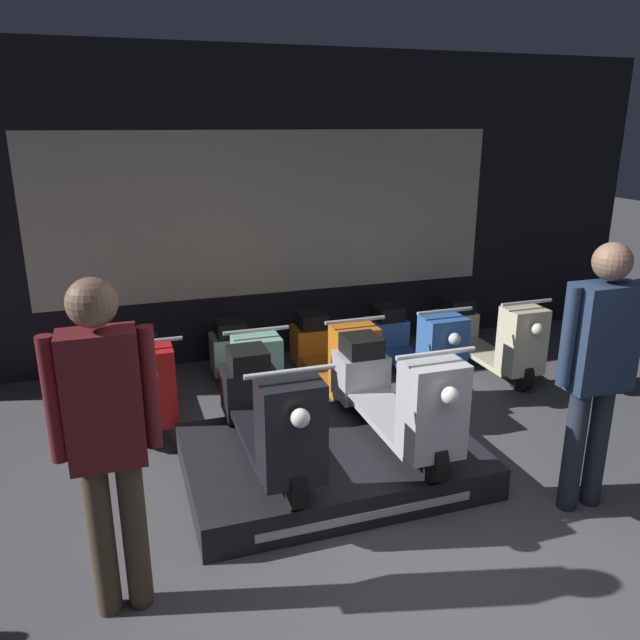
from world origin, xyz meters
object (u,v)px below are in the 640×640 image
at_px(scooter_display_left, 268,412).
at_px(scooter_backrow_4, 487,336).
at_px(scooter_backrow_0, 147,377).
at_px(scooter_backrow_2, 332,355).
at_px(scooter_backrow_3, 413,345).
at_px(scooter_backrow_1, 244,365).
at_px(person_right_browsing, 598,358).
at_px(scooter_display_right, 393,394).
at_px(person_left_browsing, 106,430).

xyz_separation_m(scooter_display_left, scooter_backrow_4, (2.70, 1.48, -0.24)).
bearing_deg(scooter_backrow_0, scooter_backrow_2, 0.00).
height_order(scooter_backrow_0, scooter_backrow_3, same).
relative_size(scooter_display_left, scooter_backrow_0, 1.00).
relative_size(scooter_backrow_0, scooter_backrow_1, 1.00).
xyz_separation_m(scooter_backrow_3, person_right_browsing, (0.08, -2.34, 0.71)).
distance_m(scooter_backrow_1, scooter_backrow_3, 1.71).
distance_m(scooter_backrow_0, scooter_backrow_1, 0.86).
distance_m(scooter_display_left, scooter_display_right, 0.93).
height_order(scooter_backrow_1, scooter_backrow_4, same).
height_order(scooter_backrow_1, scooter_backrow_3, same).
distance_m(scooter_backrow_0, scooter_backrow_4, 3.42).
bearing_deg(scooter_display_left, person_right_browsing, -24.02).
xyz_separation_m(scooter_display_left, scooter_display_right, (0.93, 0.00, 0.00)).
height_order(scooter_backrow_2, scooter_backrow_3, same).
height_order(scooter_display_left, scooter_backrow_1, scooter_display_left).
distance_m(scooter_display_left, scooter_backrow_3, 2.38).
height_order(scooter_backrow_1, scooter_backrow_2, same).
bearing_deg(scooter_backrow_4, scooter_backrow_3, 180.00).
bearing_deg(person_right_browsing, scooter_backrow_3, 92.04).
bearing_deg(scooter_backrow_1, scooter_backrow_4, 0.00).
bearing_deg(scooter_backrow_1, person_right_browsing, -52.55).
xyz_separation_m(scooter_display_left, person_right_browsing, (1.93, -0.86, 0.47)).
bearing_deg(scooter_display_right, scooter_backrow_4, 40.05).
relative_size(scooter_backrow_1, scooter_backrow_3, 1.00).
xyz_separation_m(scooter_display_right, scooter_backrow_2, (0.05, 1.48, -0.24)).
bearing_deg(scooter_backrow_0, person_left_browsing, -96.93).
xyz_separation_m(scooter_backrow_2, scooter_backrow_4, (1.71, 0.00, 0.00)).
bearing_deg(person_right_browsing, scooter_display_right, 139.13).
xyz_separation_m(scooter_backrow_2, person_left_browsing, (-1.99, -2.34, 0.69)).
bearing_deg(scooter_backrow_2, person_left_browsing, -130.42).
bearing_deg(scooter_display_right, scooter_backrow_0, 138.16).
bearing_deg(scooter_display_left, scooter_backrow_0, 115.94).
xyz_separation_m(scooter_backrow_0, person_right_browsing, (2.65, -2.34, 0.71)).
bearing_deg(scooter_backrow_1, scooter_backrow_2, 0.00).
bearing_deg(scooter_display_right, scooter_backrow_1, 118.38).
bearing_deg(scooter_display_right, person_right_browsing, -40.87).
bearing_deg(scooter_display_right, person_left_browsing, -156.13).
relative_size(scooter_backrow_1, person_left_browsing, 0.91).
bearing_deg(scooter_backrow_3, person_right_browsing, -87.96).
xyz_separation_m(scooter_display_left, scooter_backrow_3, (1.84, 1.48, -0.24)).
distance_m(scooter_backrow_3, person_right_browsing, 2.45).
height_order(scooter_backrow_4, person_right_browsing, person_right_browsing).
height_order(scooter_backrow_0, person_left_browsing, person_left_browsing).
bearing_deg(scooter_backrow_3, scooter_backrow_4, 0.00).
height_order(scooter_display_left, scooter_backrow_2, scooter_display_left).
relative_size(scooter_backrow_2, person_right_browsing, 0.92).
distance_m(scooter_display_right, scooter_backrow_4, 2.32).
height_order(scooter_display_right, scooter_backrow_2, scooter_display_right).
height_order(scooter_display_left, scooter_backrow_3, scooter_display_left).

